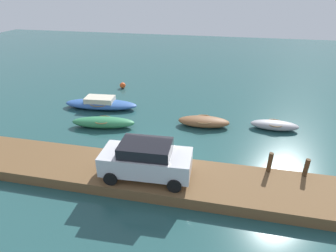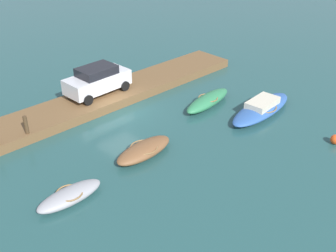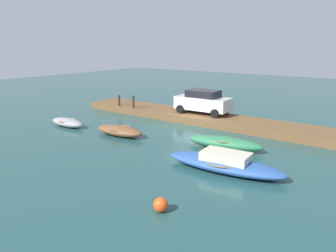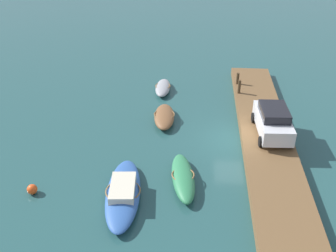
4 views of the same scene
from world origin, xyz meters
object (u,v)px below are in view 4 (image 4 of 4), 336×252
at_px(rowboat_green, 183,177).
at_px(motorboat_blue, 123,193).
at_px(rowboat_brown, 164,116).
at_px(mooring_post_west, 239,87).
at_px(mooring_post_mid_west, 238,78).
at_px(marker_buoy, 32,189).
at_px(dinghy_grey, 163,88).
at_px(parked_car, 273,121).

relative_size(rowboat_green, motorboat_blue, 0.76).
height_order(rowboat_brown, motorboat_blue, motorboat_blue).
distance_m(rowboat_brown, rowboat_green, 6.87).
height_order(mooring_post_west, mooring_post_mid_west, mooring_post_west).
relative_size(rowboat_brown, marker_buoy, 6.65).
bearing_deg(mooring_post_west, mooring_post_mid_west, 0.00).
bearing_deg(rowboat_brown, mooring_post_mid_west, -48.51).
height_order(rowboat_green, mooring_post_west, mooring_post_west).
bearing_deg(mooring_post_west, rowboat_brown, 124.71).
distance_m(motorboat_blue, mooring_post_mid_west, 15.11).
bearing_deg(mooring_post_mid_west, marker_buoy, 139.64).
height_order(dinghy_grey, marker_buoy, dinghy_grey).
relative_size(rowboat_brown, dinghy_grey, 1.15).
bearing_deg(rowboat_green, rowboat_brown, 4.85).
height_order(rowboat_brown, marker_buoy, rowboat_brown).
xyz_separation_m(mooring_post_west, mooring_post_mid_west, (1.66, 0.00, -0.06)).
height_order(rowboat_green, marker_buoy, rowboat_green).
distance_m(rowboat_brown, parked_car, 7.28).
xyz_separation_m(parked_car, marker_buoy, (-6.12, 13.08, -1.22)).
bearing_deg(rowboat_green, motorboat_blue, 108.65).
distance_m(rowboat_green, dinghy_grey, 11.58).
xyz_separation_m(mooring_post_mid_west, marker_buoy, (-13.51, 11.48, -0.75)).
distance_m(motorboat_blue, dinghy_grey, 12.95).
height_order(rowboat_brown, dinghy_grey, rowboat_brown).
bearing_deg(rowboat_brown, motorboat_blue, 166.63).
distance_m(mooring_post_west, marker_buoy, 16.52).
bearing_deg(motorboat_blue, mooring_post_mid_west, -31.18).
bearing_deg(motorboat_blue, mooring_post_west, -34.27).
relative_size(motorboat_blue, dinghy_grey, 1.88).
height_order(dinghy_grey, parked_car, parked_car).
relative_size(motorboat_blue, mooring_post_mid_west, 6.44).
relative_size(rowboat_brown, motorboat_blue, 0.61).
xyz_separation_m(rowboat_brown, marker_buoy, (-8.19, 6.20, -0.07)).
distance_m(mooring_post_mid_west, parked_car, 7.58).
xyz_separation_m(rowboat_brown, mooring_post_west, (3.66, -5.29, 0.74)).
bearing_deg(dinghy_grey, rowboat_green, -169.49).
distance_m(dinghy_grey, parked_car, 10.10).
distance_m(parked_car, marker_buoy, 14.49).
relative_size(motorboat_blue, parked_car, 1.38).
xyz_separation_m(motorboat_blue, mooring_post_mid_west, (13.54, -6.69, 0.63)).
height_order(rowboat_brown, parked_car, parked_car).
height_order(rowboat_green, motorboat_blue, motorboat_blue).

